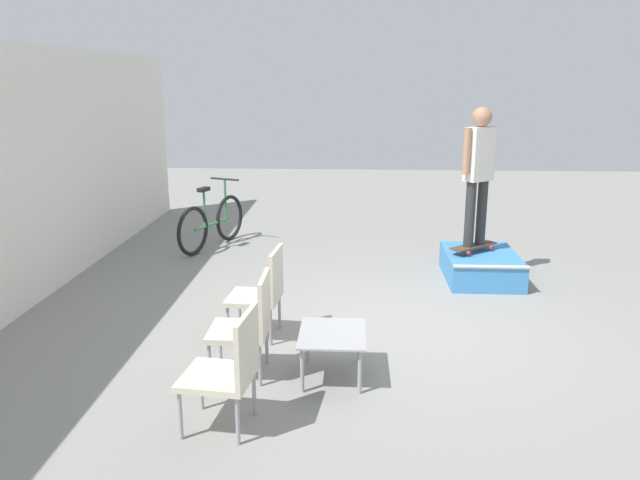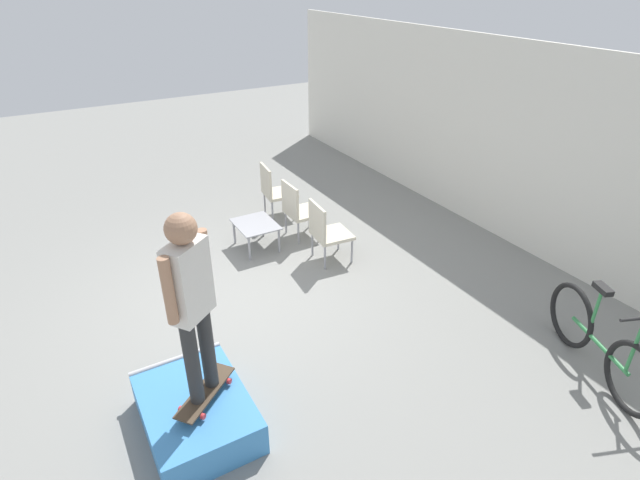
% 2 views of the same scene
% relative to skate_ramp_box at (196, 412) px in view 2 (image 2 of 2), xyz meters
% --- Properties ---
extents(ground_plane, '(24.00, 24.00, 0.00)m').
position_rel_skate_ramp_box_xyz_m(ground_plane, '(-1.77, 1.15, -0.18)').
color(ground_plane, gray).
extents(house_wall_back, '(12.00, 0.06, 3.00)m').
position_rel_skate_ramp_box_xyz_m(house_wall_back, '(-1.77, 5.49, 1.32)').
color(house_wall_back, white).
rests_on(house_wall_back, ground_plane).
extents(skate_ramp_box, '(1.27, 0.93, 0.38)m').
position_rel_skate_ramp_box_xyz_m(skate_ramp_box, '(0.00, 0.00, 0.00)').
color(skate_ramp_box, '#3D84C6').
rests_on(skate_ramp_box, ground_plane).
extents(skateboard_on_ramp, '(0.62, 0.69, 0.07)m').
position_rel_skate_ramp_box_xyz_m(skateboard_on_ramp, '(0.06, 0.10, 0.26)').
color(skateboard_on_ramp, '#473828').
rests_on(skateboard_on_ramp, skate_ramp_box).
extents(person_skater, '(0.39, 0.47, 1.81)m').
position_rel_skate_ramp_box_xyz_m(person_skater, '(0.06, 0.10, 1.35)').
color(person_skater, '#2D2D2D').
rests_on(person_skater, skateboard_on_ramp).
extents(coffee_table, '(0.71, 0.59, 0.42)m').
position_rel_skate_ramp_box_xyz_m(coffee_table, '(-2.92, 1.88, 0.19)').
color(coffee_table, '#9E9EA3').
rests_on(coffee_table, ground_plane).
extents(patio_chair_left, '(0.58, 0.58, 0.94)m').
position_rel_skate_ramp_box_xyz_m(patio_chair_left, '(-3.81, 2.62, 0.33)').
color(patio_chair_left, '#99999E').
rests_on(patio_chair_left, ground_plane).
extents(patio_chair_center, '(0.52, 0.52, 0.94)m').
position_rel_skate_ramp_box_xyz_m(patio_chair_center, '(-2.92, 2.62, 0.33)').
color(patio_chair_center, '#99999E').
rests_on(patio_chair_center, ground_plane).
extents(patio_chair_right, '(0.56, 0.56, 0.94)m').
position_rel_skate_ramp_box_xyz_m(patio_chair_right, '(-2.05, 2.62, 0.33)').
color(patio_chair_right, '#99999E').
rests_on(patio_chair_right, ground_plane).
extents(bicycle, '(1.67, 0.75, 1.05)m').
position_rel_skate_ramp_box_xyz_m(bicycle, '(1.41, 3.93, 0.22)').
color(bicycle, black).
rests_on(bicycle, ground_plane).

